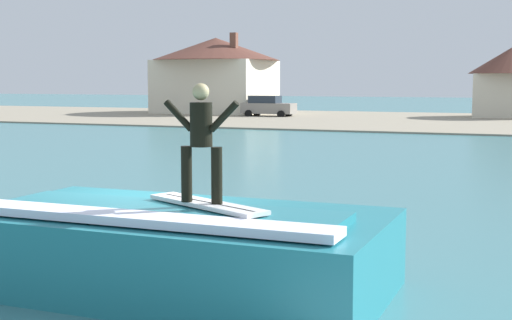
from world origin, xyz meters
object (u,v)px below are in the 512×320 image
(car_near_shore, at_px, (268,106))
(house_small_cottage, at_px, (512,78))
(surfer, at_px, (201,136))
(wave_crest, at_px, (178,249))
(surfboard, at_px, (207,204))
(house_with_chimney, at_px, (216,71))

(car_near_shore, height_order, house_small_cottage, house_small_cottage)
(surfer, bearing_deg, wave_crest, 160.62)
(surfboard, relative_size, surfer, 1.30)
(surfer, bearing_deg, car_near_shore, 110.06)
(car_near_shore, relative_size, house_small_cottage, 0.65)
(surfboard, bearing_deg, wave_crest, 169.05)
(house_with_chimney, relative_size, house_small_cottage, 1.72)
(wave_crest, distance_m, surfer, 1.79)
(wave_crest, distance_m, house_small_cottage, 54.23)
(wave_crest, height_order, house_small_cottage, house_small_cottage)
(wave_crest, height_order, surfer, surfer)
(surfer, height_order, house_with_chimney, house_with_chimney)
(surfboard, distance_m, house_with_chimney, 58.42)
(surfer, distance_m, house_small_cottage, 54.33)
(surfboard, distance_m, car_near_shore, 51.88)
(car_near_shore, bearing_deg, surfboard, -69.87)
(house_with_chimney, xyz_separation_m, house_small_cottage, (26.40, 1.36, -0.67))
(house_with_chimney, bearing_deg, surfboard, -64.93)
(wave_crest, relative_size, car_near_shore, 1.35)
(surfboard, bearing_deg, car_near_shore, 110.13)
(house_with_chimney, bearing_deg, wave_crest, -65.36)
(surfboard, xyz_separation_m, surfer, (-0.05, -0.07, 0.98))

